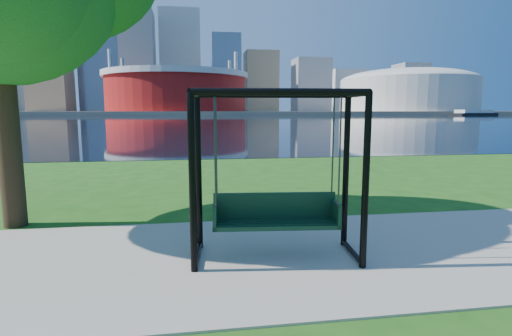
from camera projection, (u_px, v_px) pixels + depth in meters
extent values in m
plane|color=#1E5114|center=(241.00, 247.00, 6.55)|extent=(900.00, 900.00, 0.00)
cube|color=#9E937F|center=(245.00, 257.00, 6.06)|extent=(120.00, 4.00, 0.03)
cube|color=black|center=(196.00, 119.00, 106.30)|extent=(900.00, 180.00, 0.02)
cube|color=#937F60|center=(194.00, 112.00, 305.67)|extent=(900.00, 228.00, 2.00)
cylinder|color=maroon|center=(177.00, 92.00, 233.00)|extent=(80.00, 80.00, 22.00)
cylinder|color=silver|center=(176.00, 76.00, 231.65)|extent=(83.00, 83.00, 3.00)
cylinder|color=silver|center=(230.00, 86.00, 255.91)|extent=(2.00, 2.00, 32.00)
cylinder|color=silver|center=(123.00, 85.00, 245.84)|extent=(2.00, 2.00, 32.00)
cylinder|color=silver|center=(111.00, 80.00, 208.68)|extent=(2.00, 2.00, 32.00)
cylinder|color=silver|center=(236.00, 82.00, 218.74)|extent=(2.00, 2.00, 32.00)
cylinder|color=beige|center=(407.00, 95.00, 255.31)|extent=(84.00, 84.00, 20.00)
ellipsoid|color=beige|center=(408.00, 81.00, 254.03)|extent=(84.00, 84.00, 15.12)
cube|color=#998466|center=(48.00, 48.00, 278.13)|extent=(26.00, 26.00, 88.00)
cube|color=slate|center=(101.00, 49.00, 306.67)|extent=(30.00, 24.00, 95.00)
cube|color=gray|center=(138.00, 62.00, 293.33)|extent=(24.00, 24.00, 72.00)
cube|color=silver|center=(181.00, 62.00, 326.68)|extent=(32.00, 28.00, 80.00)
cube|color=slate|center=(226.00, 73.00, 309.15)|extent=(22.00, 22.00, 58.00)
cube|color=#998466|center=(261.00, 82.00, 329.11)|extent=(26.00, 26.00, 48.00)
cube|color=gray|center=(311.00, 85.00, 325.87)|extent=(28.00, 24.00, 42.00)
cube|color=silver|center=(346.00, 91.00, 356.86)|extent=(30.00, 26.00, 36.00)
cube|color=gray|center=(410.00, 88.00, 344.66)|extent=(24.00, 24.00, 40.00)
cube|color=#998466|center=(441.00, 94.00, 366.01)|extent=(26.00, 26.00, 32.00)
cylinder|color=black|center=(192.00, 185.00, 5.31)|extent=(0.11, 0.11, 2.46)
cylinder|color=black|center=(366.00, 183.00, 5.45)|extent=(0.11, 0.11, 2.46)
cylinder|color=black|center=(199.00, 174.00, 6.26)|extent=(0.11, 0.11, 2.46)
cylinder|color=black|center=(346.00, 173.00, 6.40)|extent=(0.11, 0.11, 2.46)
cylinder|color=black|center=(281.00, 92.00, 5.21)|extent=(2.35, 0.32, 0.10)
cylinder|color=black|center=(273.00, 95.00, 6.16)|extent=(2.35, 0.32, 0.10)
cylinder|color=black|center=(194.00, 93.00, 5.61)|extent=(0.19, 0.97, 0.10)
cylinder|color=black|center=(197.00, 255.00, 5.95)|extent=(0.17, 0.96, 0.08)
cylinder|color=black|center=(358.00, 94.00, 5.75)|extent=(0.19, 0.97, 0.10)
cylinder|color=black|center=(352.00, 251.00, 6.09)|extent=(0.17, 0.96, 0.08)
cube|color=black|center=(276.00, 224.00, 5.95)|extent=(1.91, 0.66, 0.06)
cube|color=black|center=(275.00, 206.00, 6.13)|extent=(1.87, 0.23, 0.41)
cube|color=black|center=(215.00, 215.00, 5.88)|extent=(0.10, 0.48, 0.36)
cube|color=black|center=(336.00, 214.00, 5.99)|extent=(0.10, 0.48, 0.36)
cylinder|color=#38383E|center=(215.00, 153.00, 5.55)|extent=(0.03, 0.03, 1.55)
cylinder|color=#38383E|center=(340.00, 152.00, 5.65)|extent=(0.03, 0.03, 1.55)
cylinder|color=#38383E|center=(216.00, 150.00, 5.94)|extent=(0.03, 0.03, 1.55)
cylinder|color=#38383E|center=(333.00, 150.00, 6.05)|extent=(0.03, 0.03, 1.55)
cylinder|color=black|center=(7.00, 117.00, 7.44)|extent=(0.42, 0.42, 4.19)
cube|color=black|center=(474.00, 114.00, 202.24)|extent=(28.84, 15.49, 1.12)
cube|color=silver|center=(474.00, 111.00, 202.04)|extent=(23.10, 12.48, 1.67)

